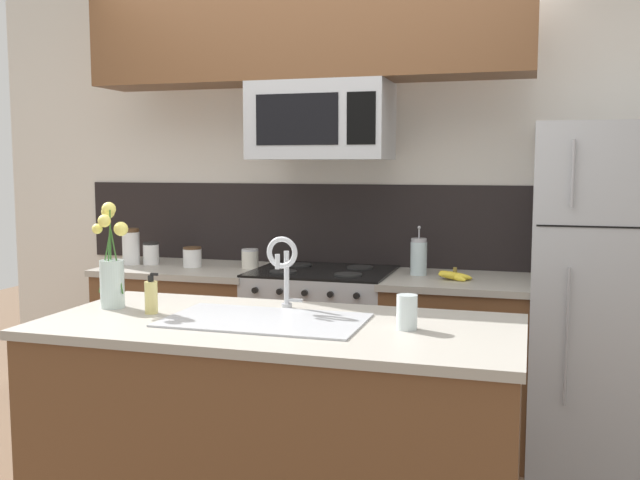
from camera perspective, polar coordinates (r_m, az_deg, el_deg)
rear_partition at (r=4.22m, az=5.57°, el=3.24°), size 5.20×0.10×2.60m
splash_band at (r=4.24m, az=1.43°, el=1.25°), size 3.31×0.01×0.48m
back_counter_left at (r=4.35m, az=-10.51°, el=-7.99°), size 0.94×0.65×0.91m
back_counter_right at (r=3.92m, az=10.86°, el=-9.60°), size 0.76×0.65×0.91m
stove_range at (r=4.05m, az=0.19°, el=-8.87°), size 0.76×0.64×0.93m
microwave at (r=3.90m, az=0.11°, el=9.48°), size 0.74×0.40×0.41m
upper_cabinet_band at (r=3.96m, az=-1.31°, el=16.80°), size 2.40×0.34×0.60m
refrigerator at (r=3.86m, az=22.70°, el=-4.18°), size 0.84×0.74×1.70m
storage_jar_tall at (r=4.41m, az=-14.88°, el=-0.50°), size 0.10×0.10×0.22m
storage_jar_medium at (r=4.38m, az=-13.36°, el=-1.05°), size 0.09×0.09×0.13m
storage_jar_short at (r=4.23m, az=-10.18°, el=-1.35°), size 0.11×0.11×0.12m
storage_jar_squat at (r=4.13m, az=-5.62°, el=-1.49°), size 0.10×0.10×0.11m
banana_bunch at (r=3.76m, az=10.74°, el=-2.83°), size 0.19×0.12×0.08m
french_press at (r=3.89m, az=7.90°, el=-1.33°), size 0.09×0.09×0.27m
island_counter at (r=2.87m, az=-3.33°, el=-15.45°), size 1.83×0.84×0.91m
kitchen_sink at (r=2.77m, az=-4.46°, el=-7.87°), size 0.76×0.44×0.16m
sink_faucet at (r=2.92m, az=-2.95°, el=-1.80°), size 0.14×0.14×0.31m
dish_soap_bottle at (r=2.95m, az=-13.35°, el=-4.43°), size 0.06×0.05×0.16m
drinking_glass at (r=2.61m, az=6.97°, el=-5.75°), size 0.08×0.08×0.13m
flower_vase at (r=3.09m, az=-16.33°, el=-2.36°), size 0.16×0.14×0.44m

